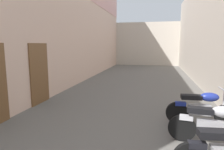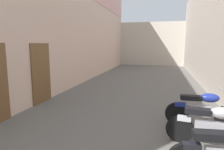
{
  "view_description": "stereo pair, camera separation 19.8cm",
  "coord_description": "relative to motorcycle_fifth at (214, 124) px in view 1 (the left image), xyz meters",
  "views": [
    {
      "loc": [
        1.0,
        1.41,
        2.16
      ],
      "look_at": [
        -0.35,
        7.41,
        1.2
      ],
      "focal_mm": 31.73,
      "sensor_mm": 36.0,
      "label": 1
    },
    {
      "loc": [
        1.19,
        1.46,
        2.16
      ],
      "look_at": [
        -0.35,
        7.41,
        1.2
      ],
      "focal_mm": 31.73,
      "sensor_mm": 36.0,
      "label": 2
    }
  ],
  "objects": [
    {
      "name": "building_right",
      "position": [
        1.14,
        5.3,
        2.48
      ],
      "size": [
        0.45,
        22.13,
        5.96
      ],
      "color": "beige",
      "rests_on": "ground"
    },
    {
      "name": "motorcycle_fifth",
      "position": [
        0.0,
        0.0,
        0.0
      ],
      "size": [
        1.84,
        0.58,
        1.04
      ],
      "color": "black",
      "rests_on": "ground"
    },
    {
      "name": "ground_plane",
      "position": [
        -2.24,
        3.3,
        -0.5
      ],
      "size": [
        38.13,
        38.13,
        0.0
      ],
      "primitive_type": "plane",
      "color": "#66635E"
    },
    {
      "name": "building_far_end",
      "position": [
        -2.24,
        17.37,
        1.69
      ],
      "size": [
        9.35,
        2.0,
        4.38
      ],
      "primitive_type": "cube",
      "color": "beige",
      "rests_on": "ground"
    },
    {
      "name": "motorcycle_sixth",
      "position": [
        0.0,
        1.16,
        0.0
      ],
      "size": [
        1.85,
        0.58,
        1.04
      ],
      "color": "black",
      "rests_on": "ground"
    }
  ]
}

